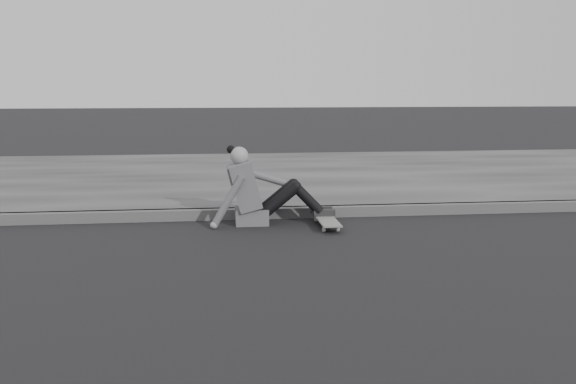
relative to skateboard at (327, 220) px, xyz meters
name	(u,v)px	position (x,y,z in m)	size (l,w,h in m)	color
ground	(359,284)	(-0.11, -2.04, -0.07)	(80.00, 80.00, 0.00)	black
curb	(309,212)	(-0.11, 0.54, -0.01)	(24.00, 0.16, 0.12)	#4B4B4B
sidewalk	(281,176)	(-0.11, 3.56, -0.01)	(24.00, 6.00, 0.12)	#3B3B3B
skateboard	(327,220)	(0.00, 0.00, 0.00)	(0.20, 0.78, 0.09)	#9B9B96
seated_woman	(257,192)	(-0.73, 0.25, 0.29)	(1.38, 0.46, 0.88)	#545456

